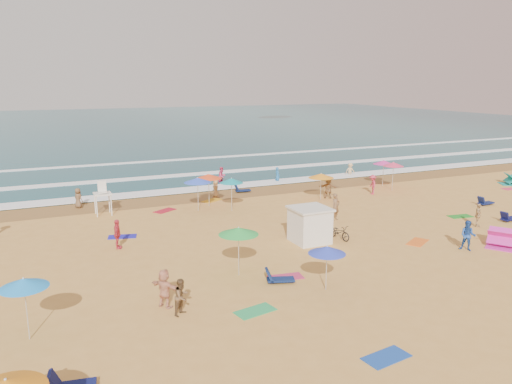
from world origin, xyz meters
name	(u,v)px	position (x,y,z in m)	size (l,w,h in m)	color
ground	(266,238)	(0.00, 0.00, 0.00)	(220.00, 220.00, 0.00)	gold
ocean	(96,127)	(0.00, 84.00, 0.00)	(220.00, 140.00, 0.18)	#0C4756
wet_sand	(202,196)	(0.00, 12.50, 0.01)	(220.00, 220.00, 0.00)	olive
surf_foam	(174,177)	(0.00, 21.32, 0.10)	(200.00, 18.70, 0.05)	white
cabana	(310,226)	(2.04, -1.70, 1.00)	(2.00, 2.00, 2.00)	silver
cabana_roof	(310,209)	(2.04, -1.70, 2.06)	(2.20, 2.20, 0.12)	silver
bicycle	(339,232)	(3.94, -2.00, 0.45)	(0.60, 1.72, 0.90)	black
lifeguard_stand	(103,200)	(-8.35, 9.81, 1.05)	(1.20, 1.20, 2.10)	white
beach_umbrellas	(282,201)	(1.22, 0.32, 2.15)	(60.98, 25.52, 0.80)	#DF3193
loungers	(403,241)	(6.87, -4.38, 0.17)	(46.88, 27.82, 0.34)	#0E1349
towels	(292,243)	(0.97, -1.47, 0.01)	(46.51, 25.97, 0.03)	red
popup_tents	(509,201)	(19.86, -0.87, 0.60)	(18.51, 14.78, 1.20)	#D930AA
beachgoers	(232,213)	(-0.80, 3.72, 0.80)	(47.09, 26.22, 2.13)	#CE3343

